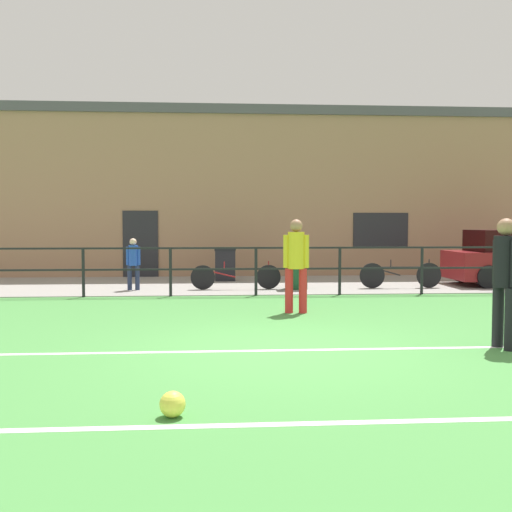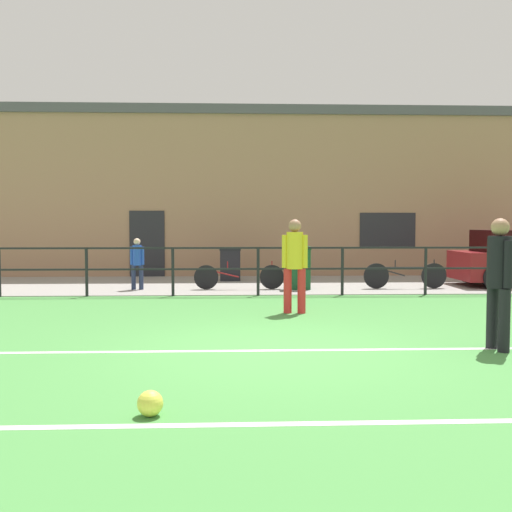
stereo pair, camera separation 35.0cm
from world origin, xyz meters
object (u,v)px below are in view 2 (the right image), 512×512
bicycle_parked_0 (239,277)px  bicycle_parked_1 (405,275)px  soccer_ball_match (150,403)px  spectator_child (137,260)px  player_goalkeeper (499,276)px  player_striker (295,260)px  trash_bin_0 (230,264)px  trash_bin_1 (300,268)px

bicycle_parked_0 → bicycle_parked_1: bicycle_parked_1 is taller
soccer_ball_match → spectator_child: bearing=99.5°
soccer_ball_match → bicycle_parked_0: size_ratio=0.10×
player_goalkeeper → spectator_child: 9.51m
player_striker → spectator_child: player_striker is taller
spectator_child → soccer_ball_match: bearing=101.4°
soccer_ball_match → trash_bin_0: 12.28m
player_goalkeeper → trash_bin_0: bearing=-169.2°
trash_bin_0 → trash_bin_1: trash_bin_1 is taller
trash_bin_0 → player_goalkeeper: bearing=-69.5°
soccer_ball_match → bicycle_parked_1: bicycle_parked_1 is taller
player_goalkeeper → soccer_ball_match: size_ratio=7.65×
player_striker → soccer_ball_match: 6.35m
player_striker → spectator_child: (-3.59, 3.98, -0.25)m
soccer_ball_match → bicycle_parked_1: bearing=62.3°
trash_bin_1 → trash_bin_0: bearing=127.0°
bicycle_parked_1 → trash_bin_0: bearing=152.8°
bicycle_parked_1 → trash_bin_0: 5.09m
player_goalkeeper → bicycle_parked_0: (-3.39, 7.35, -0.66)m
player_goalkeeper → trash_bin_0: (-3.62, 9.68, -0.50)m
trash_bin_0 → player_striker: bearing=-78.9°
player_striker → trash_bin_1: bearing=-89.9°
player_goalkeeper → trash_bin_1: player_goalkeeper is taller
bicycle_parked_0 → trash_bin_1: 1.57m
spectator_child → bicycle_parked_0: bearing=-178.9°
player_goalkeeper → spectator_child: (-5.98, 7.39, -0.25)m
player_goalkeeper → trash_bin_1: (-1.84, 7.32, -0.44)m
player_goalkeeper → player_striker: bearing=-154.7°
bicycle_parked_0 → soccer_ball_match: bearing=-95.3°
player_striker → soccer_ball_match: bearing=80.2°
spectator_child → bicycle_parked_1: size_ratio=0.60×
spectator_child → bicycle_parked_1: (6.88, -0.03, -0.40)m
player_goalkeeper → trash_bin_0: player_goalkeeper is taller
player_goalkeeper → spectator_child: bearing=-150.7°
player_striker → trash_bin_0: size_ratio=1.84×
bicycle_parked_1 → trash_bin_0: size_ratio=2.23×
spectator_child → trash_bin_1: bearing=-179.1°
player_goalkeeper → trash_bin_0: size_ratio=1.83×
trash_bin_0 → trash_bin_1: 2.96m
player_goalkeeper → bicycle_parked_1: size_ratio=0.82×
bicycle_parked_1 → soccer_ball_match: bearing=-117.7°
player_striker → soccer_ball_match: player_striker is taller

